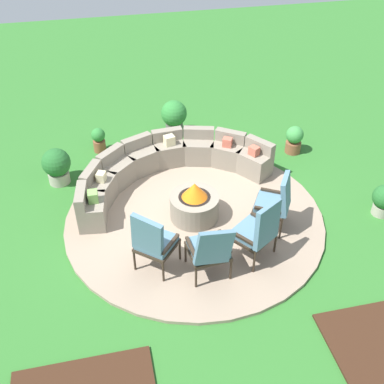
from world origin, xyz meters
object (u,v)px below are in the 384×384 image
lounge_chair_front_right (210,249)px  potted_plant_3 (384,199)px  fire_pit (194,204)px  curved_stone_bench (165,166)px  lounge_chair_front_left (153,241)px  potted_plant_2 (294,139)px  potted_plant_1 (57,165)px  lounge_chair_back_right (276,201)px  lounge_chair_back_left (258,230)px  potted_plant_4 (174,116)px  potted_plant_0 (99,139)px

lounge_chair_front_right → potted_plant_3: 3.48m
fire_pit → lounge_chair_front_right: bearing=-93.2°
curved_stone_bench → lounge_chair_front_left: 2.39m
lounge_chair_front_right → potted_plant_2: lounge_chair_front_right is taller
potted_plant_1 → potted_plant_2: size_ratio=1.21×
fire_pit → potted_plant_3: 3.35m
curved_stone_bench → lounge_chair_back_right: (1.57, -1.78, 0.26)m
lounge_chair_front_left → lounge_chair_front_right: 0.85m
lounge_chair_back_left → potted_plant_4: size_ratio=1.37×
lounge_chair_front_left → potted_plant_1: lounge_chair_front_left is taller
lounge_chair_front_right → potted_plant_2: 4.04m
curved_stone_bench → lounge_chair_back_left: (1.04, -2.41, 0.27)m
fire_pit → lounge_chair_back_left: 1.41m
curved_stone_bench → lounge_chair_front_left: (-0.57, -2.31, 0.28)m
lounge_chair_back_right → potted_plant_4: 3.66m
fire_pit → potted_plant_0: bearing=119.6°
lounge_chair_back_right → potted_plant_0: (-2.75, 3.16, -0.32)m
potted_plant_0 → potted_plant_4: size_ratio=0.66×
fire_pit → potted_plant_3: fire_pit is taller
potted_plant_1 → potted_plant_4: size_ratio=0.89×
potted_plant_3 → lounge_chair_back_right: bearing=178.8°
lounge_chair_back_left → curved_stone_bench: bearing=77.5°
fire_pit → potted_plant_4: 2.97m
potted_plant_4 → potted_plant_1: bearing=-152.7°
curved_stone_bench → lounge_chair_front_right: bearing=-84.9°
fire_pit → lounge_chair_front_right: lounge_chair_front_right is taller
curved_stone_bench → lounge_chair_back_left: bearing=-66.6°
lounge_chair_front_right → lounge_chair_back_left: lounge_chair_back_left is taller
potted_plant_4 → lounge_chair_front_right: bearing=-93.7°
potted_plant_1 → potted_plant_3: (5.64, -2.23, -0.07)m
potted_plant_0 → lounge_chair_front_left: bearing=-80.5°
potted_plant_1 → lounge_chair_front_right: bearing=-53.2°
lounge_chair_front_left → potted_plant_2: (3.42, 2.76, -0.31)m
lounge_chair_front_right → potted_plant_0: (-1.42, 3.99, -0.31)m
lounge_chair_back_right → potted_plant_4: bearing=47.6°
potted_plant_0 → potted_plant_1: size_ratio=0.74×
curved_stone_bench → potted_plant_4: size_ratio=4.63×
lounge_chair_front_right → potted_plant_3: lounge_chair_front_right is taller
potted_plant_0 → potted_plant_4: potted_plant_4 is taller
potted_plant_2 → potted_plant_3: size_ratio=1.01×
fire_pit → potted_plant_0: size_ratio=1.58×
fire_pit → lounge_chair_back_left: lounge_chair_back_left is taller
lounge_chair_back_right → potted_plant_2: size_ratio=1.75×
lounge_chair_back_left → potted_plant_2: size_ratio=1.86×
lounge_chair_front_left → fire_pit: bearing=90.7°
fire_pit → potted_plant_1: 2.86m
lounge_chair_back_left → lounge_chair_front_left: bearing=140.5°
potted_plant_1 → potted_plant_3: potted_plant_1 is taller
potted_plant_2 → lounge_chair_front_left: bearing=-141.1°
potted_plant_3 → curved_stone_bench: bearing=153.3°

